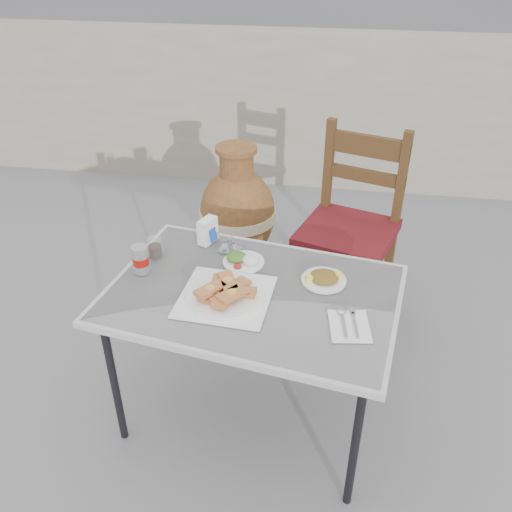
% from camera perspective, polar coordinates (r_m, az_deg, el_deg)
% --- Properties ---
extents(ground, '(80.00, 80.00, 0.00)m').
position_cam_1_polar(ground, '(2.65, -0.17, -15.05)').
color(ground, slate).
rests_on(ground, ground).
extents(cafe_table, '(1.25, 0.94, 0.69)m').
position_cam_1_polar(cafe_table, '(2.17, -0.37, -4.74)').
color(cafe_table, black).
rests_on(cafe_table, ground).
extents(pide_plate, '(0.37, 0.37, 0.07)m').
position_cam_1_polar(pide_plate, '(2.09, -3.26, -3.63)').
color(pide_plate, white).
rests_on(pide_plate, cafe_table).
extents(salad_rice_plate, '(0.18, 0.18, 0.04)m').
position_cam_1_polar(salad_rice_plate, '(2.30, -1.37, -0.39)').
color(salad_rice_plate, white).
rests_on(salad_rice_plate, cafe_table).
extents(salad_chopped_plate, '(0.18, 0.18, 0.04)m').
position_cam_1_polar(salad_chopped_plate, '(2.20, 7.16, -2.32)').
color(salad_chopped_plate, white).
rests_on(salad_chopped_plate, cafe_table).
extents(soda_can, '(0.07, 0.07, 0.12)m').
position_cam_1_polar(soda_can, '(2.27, -12.06, -0.34)').
color(soda_can, silver).
rests_on(soda_can, cafe_table).
extents(cola_glass, '(0.06, 0.06, 0.09)m').
position_cam_1_polar(cola_glass, '(2.37, -10.59, 0.78)').
color(cola_glass, white).
rests_on(cola_glass, cafe_table).
extents(napkin_holder, '(0.08, 0.11, 0.12)m').
position_cam_1_polar(napkin_holder, '(2.43, -5.11, 2.67)').
color(napkin_holder, white).
rests_on(napkin_holder, cafe_table).
extents(condiment_caddy, '(0.10, 0.09, 0.06)m').
position_cam_1_polar(condiment_caddy, '(2.37, -2.77, 0.96)').
color(condiment_caddy, '#B6B6BD').
rests_on(condiment_caddy, cafe_table).
extents(cutlery_napkin, '(0.17, 0.21, 0.01)m').
position_cam_1_polar(cutlery_napkin, '(2.01, 9.69, -6.97)').
color(cutlery_napkin, white).
rests_on(cutlery_napkin, cafe_table).
extents(chair, '(0.58, 0.58, 1.05)m').
position_cam_1_polar(chair, '(2.92, 9.90, 3.11)').
color(chair, '#381F0F').
rests_on(chair, ground).
extents(terracotta_urn, '(0.47, 0.47, 0.82)m').
position_cam_1_polar(terracotta_urn, '(3.33, -1.95, 4.39)').
color(terracotta_urn, brown).
rests_on(terracotta_urn, ground).
extents(back_wall, '(6.00, 0.25, 1.20)m').
position_cam_1_polar(back_wall, '(4.48, 5.08, 14.97)').
color(back_wall, gray).
rests_on(back_wall, ground).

